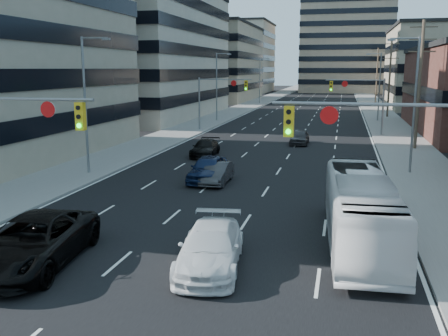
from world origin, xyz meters
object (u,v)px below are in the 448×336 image
black_pickup (33,242)px  white_van (211,248)px  transit_bus (360,210)px  sedan_blue (208,169)px

black_pickup → white_van: black_pickup is taller
black_pickup → transit_bus: (11.48, 4.99, 0.53)m
white_van → transit_bus: transit_bus is taller
white_van → transit_bus: bearing=28.1°
sedan_blue → black_pickup: bearing=-100.4°
white_van → sedan_blue: sedan_blue is taller
transit_bus → white_van: bearing=-147.9°
black_pickup → transit_bus: bearing=16.8°
black_pickup → sedan_blue: black_pickup is taller
white_van → transit_bus: size_ratio=0.51×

